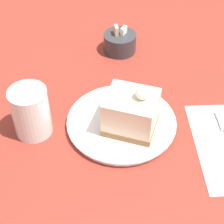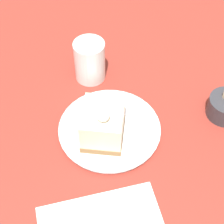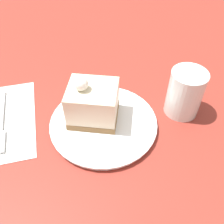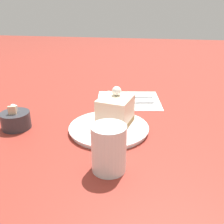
% 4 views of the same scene
% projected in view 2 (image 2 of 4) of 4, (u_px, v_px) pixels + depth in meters
% --- Properties ---
extents(ground_plane, '(4.00, 4.00, 0.00)m').
position_uv_depth(ground_plane, '(102.00, 122.00, 0.80)').
color(ground_plane, maroon).
extents(plate, '(0.21, 0.21, 0.01)m').
position_uv_depth(plate, '(110.00, 129.00, 0.78)').
color(plate, white).
rests_on(plate, ground_plane).
extents(cake_slice, '(0.11, 0.10, 0.10)m').
position_uv_depth(cake_slice, '(102.00, 124.00, 0.73)').
color(cake_slice, olive).
rests_on(cake_slice, plate).
extents(drinking_glass, '(0.07, 0.07, 0.10)m').
position_uv_depth(drinking_glass, '(90.00, 61.00, 0.85)').
color(drinking_glass, silver).
rests_on(drinking_glass, ground_plane).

